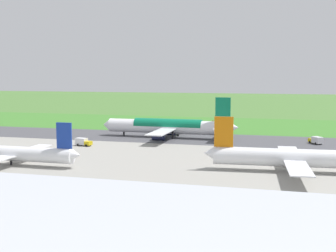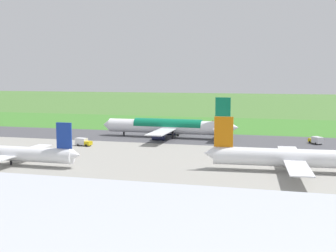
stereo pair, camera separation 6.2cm
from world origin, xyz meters
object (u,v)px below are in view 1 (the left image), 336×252
object	(u,v)px
airliner_main	(169,126)
traffic_cone_orange	(196,126)
no_stopping_sign	(213,123)
service_truck_fuel	(316,140)
airliner_parked_mid	(12,153)
airliner_parked_near	(296,158)
service_truck_baggage	(83,142)

from	to	relation	value
airliner_main	traffic_cone_orange	size ratio (longest dim) A/B	98.25
airliner_main	no_stopping_sign	xyz separation A→B (m)	(-10.07, -44.17, -2.97)
traffic_cone_orange	service_truck_fuel	bearing A→B (deg)	140.94
traffic_cone_orange	airliner_main	bearing A→B (deg)	85.58
airliner_main	airliner_parked_mid	size ratio (longest dim) A/B	1.33
airliner_parked_near	service_truck_baggage	bearing A→B (deg)	-18.59
airliner_main	service_truck_baggage	distance (m)	35.26
service_truck_baggage	traffic_cone_orange	size ratio (longest dim) A/B	11.15
service_truck_baggage	traffic_cone_orange	distance (m)	70.44
no_stopping_sign	airliner_parked_near	bearing A→B (deg)	110.69
airliner_parked_mid	traffic_cone_orange	world-z (taller)	airliner_parked_mid
airliner_main	no_stopping_sign	bearing A→B (deg)	-102.84
airliner_parked_mid	airliner_main	bearing A→B (deg)	-115.32
airliner_main	airliner_parked_mid	xyz separation A→B (m)	(28.20, 59.60, -1.09)
airliner_parked_near	traffic_cone_orange	size ratio (longest dim) A/B	84.66
service_truck_baggage	traffic_cone_orange	xyz separation A→B (m)	(-26.49, -65.26, -1.13)
airliner_parked_mid	service_truck_baggage	xyz separation A→B (m)	(-4.73, -33.46, -1.86)
airliner_parked_near	service_truck_baggage	distance (m)	72.66
no_stopping_sign	service_truck_baggage	bearing A→B (deg)	64.50
service_truck_baggage	service_truck_fuel	world-z (taller)	same
traffic_cone_orange	service_truck_baggage	bearing A→B (deg)	67.90
airliner_main	airliner_parked_mid	bearing A→B (deg)	64.68
airliner_parked_mid	service_truck_fuel	bearing A→B (deg)	-144.86
no_stopping_sign	traffic_cone_orange	size ratio (longest dim) A/B	4.21
service_truck_baggage	no_stopping_sign	size ratio (longest dim) A/B	2.65
airliner_main	service_truck_fuel	world-z (taller)	airliner_main
airliner_main	service_truck_baggage	bearing A→B (deg)	48.09
traffic_cone_orange	airliner_parked_near	bearing A→B (deg)	115.59
airliner_parked_mid	service_truck_baggage	bearing A→B (deg)	-98.05
airliner_main	service_truck_fuel	distance (m)	53.78
service_truck_baggage	airliner_main	bearing A→B (deg)	-131.91
no_stopping_sign	traffic_cone_orange	xyz separation A→B (m)	(7.04, 5.05, -1.11)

